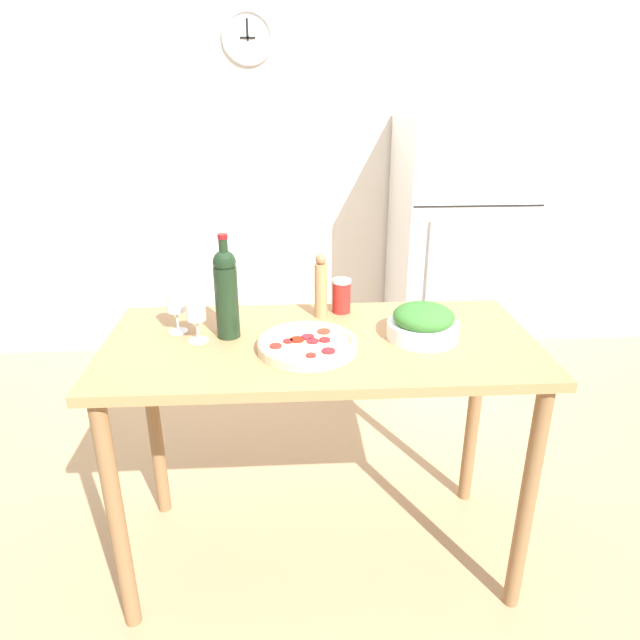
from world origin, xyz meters
The scene contains 11 objects.
ground_plane centered at (0.00, 0.00, 0.00)m, with size 14.00×14.00×0.00m, color tan.
wall_back centered at (0.00, 2.02, 1.30)m, with size 6.40×0.08×2.60m.
refrigerator centered at (0.94, 1.61, 0.80)m, with size 0.74×0.74×1.60m.
prep_counter centered at (0.00, 0.00, 0.82)m, with size 1.49×0.70×0.95m.
wine_bottle centered at (-0.32, 0.05, 1.11)m, with size 0.08×0.08×0.37m.
wine_glass_near centered at (-0.42, 0.02, 1.05)m, with size 0.07×0.07×0.15m.
wine_glass_far centered at (-0.50, 0.10, 1.05)m, with size 0.07×0.07×0.15m.
pepper_mill centered at (0.01, 0.22, 1.07)m, with size 0.05×0.05×0.25m.
salad_bowl centered at (0.36, 0.00, 1.00)m, with size 0.25×0.25×0.12m.
homemade_pizza centered at (-0.05, -0.08, 0.97)m, with size 0.33×0.33×0.04m.
salt_canister centered at (0.10, 0.26, 1.01)m, with size 0.07×0.07×0.13m.
Camera 1 is at (-0.11, -1.79, 1.77)m, focal length 32.00 mm.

